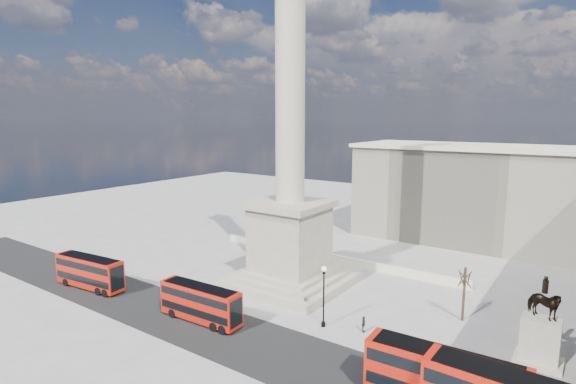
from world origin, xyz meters
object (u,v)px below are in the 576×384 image
(pedestrian_standing, at_px, (395,349))
(pedestrian_walking, at_px, (426,356))
(victorian_lamp, at_px, (324,291))
(equestrian_statue, at_px, (541,334))
(red_bus_b, at_px, (201,303))
(red_bus_a, at_px, (90,272))
(nelsons_column, at_px, (290,185))
(red_bus_d, at_px, (445,381))
(pedestrian_crossing, at_px, (363,324))

(pedestrian_standing, bearing_deg, pedestrian_walking, -172.33)
(victorian_lamp, relative_size, equestrian_statue, 0.81)
(red_bus_b, height_order, pedestrian_walking, red_bus_b)
(red_bus_a, xyz_separation_m, pedestrian_walking, (40.25, 6.55, -1.38))
(nelsons_column, distance_m, red_bus_b, 18.13)
(red_bus_b, bearing_deg, red_bus_d, -3.00)
(victorian_lamp, bearing_deg, pedestrian_crossing, 17.86)
(nelsons_column, relative_size, red_bus_b, 5.14)
(red_bus_a, distance_m, pedestrian_crossing, 34.39)
(red_bus_b, bearing_deg, red_bus_a, -178.01)
(red_bus_d, relative_size, pedestrian_walking, 7.56)
(victorian_lamp, distance_m, pedestrian_crossing, 5.05)
(pedestrian_standing, bearing_deg, nelsons_column, -35.63)
(victorian_lamp, relative_size, pedestrian_crossing, 3.86)
(red_bus_a, bearing_deg, red_bus_b, -1.51)
(pedestrian_standing, bearing_deg, victorian_lamp, -18.99)
(red_bus_b, bearing_deg, pedestrian_standing, 10.85)
(equestrian_statue, bearing_deg, pedestrian_crossing, -167.36)
(equestrian_statue, distance_m, pedestrian_standing, 12.46)
(pedestrian_standing, bearing_deg, red_bus_a, 1.80)
(red_bus_d, xyz_separation_m, pedestrian_crossing, (-10.14, 7.92, -1.58))
(red_bus_a, height_order, red_bus_b, red_bus_a)
(victorian_lamp, distance_m, pedestrian_standing, 9.06)
(nelsons_column, distance_m, red_bus_a, 27.32)
(equestrian_statue, bearing_deg, victorian_lamp, -166.27)
(pedestrian_walking, bearing_deg, pedestrian_standing, 164.02)
(victorian_lamp, bearing_deg, red_bus_a, -165.35)
(red_bus_b, relative_size, pedestrian_standing, 5.10)
(red_bus_a, distance_m, pedestrian_standing, 38.18)
(red_bus_d, bearing_deg, victorian_lamp, 152.54)
(nelsons_column, bearing_deg, red_bus_d, -31.84)
(red_bus_d, distance_m, pedestrian_crossing, 12.96)
(pedestrian_walking, relative_size, pedestrian_crossing, 0.90)
(red_bus_d, bearing_deg, pedestrian_crossing, 139.96)
(pedestrian_walking, bearing_deg, pedestrian_crossing, 130.80)
(red_bus_b, distance_m, red_bus_d, 25.19)
(pedestrian_walking, distance_m, pedestrian_crossing, 7.45)
(pedestrian_crossing, bearing_deg, red_bus_a, 85.40)
(red_bus_a, height_order, pedestrian_crossing, red_bus_a)
(red_bus_b, height_order, pedestrian_standing, red_bus_b)
(red_bus_a, relative_size, pedestrian_crossing, 6.12)
(red_bus_a, xyz_separation_m, pedestrian_standing, (37.71, 5.88, -1.19))
(red_bus_b, xyz_separation_m, red_bus_d, (25.18, -0.34, 0.37))
(red_bus_d, bearing_deg, nelsons_column, 146.09)
(nelsons_column, bearing_deg, red_bus_a, -141.05)
(pedestrian_walking, relative_size, pedestrian_standing, 0.80)
(red_bus_a, relative_size, equestrian_statue, 1.28)
(equestrian_statue, height_order, pedestrian_crossing, equestrian_statue)
(equestrian_statue, height_order, pedestrian_walking, equestrian_statue)
(victorian_lamp, bearing_deg, equestrian_statue, 13.73)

